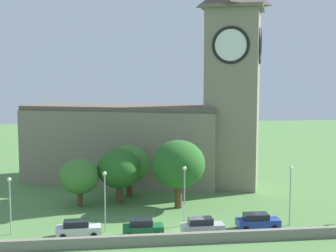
{
  "coord_description": "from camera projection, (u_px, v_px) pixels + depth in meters",
  "views": [
    {
      "loc": [
        -9.61,
        -52.78,
        17.58
      ],
      "look_at": [
        -1.45,
        9.73,
        10.53
      ],
      "focal_mm": 53.7,
      "sensor_mm": 36.0,
      "label": 1
    }
  ],
  "objects": [
    {
      "name": "streetlamp_west_end",
      "position": [
        10.0,
        196.0,
        53.43
      ],
      "size": [
        0.44,
        0.44,
        6.25
      ],
      "color": "#9EA0A5",
      "rests_on": "ground"
    },
    {
      "name": "streetlamp_east_mid",
      "position": [
        290.0,
        186.0,
        56.56
      ],
      "size": [
        0.44,
        0.44,
        6.86
      ],
      "color": "#9EA0A5",
      "rests_on": "ground"
    },
    {
      "name": "streetlamp_central",
      "position": [
        184.0,
        186.0,
        56.36
      ],
      "size": [
        0.44,
        0.44,
        6.85
      ],
      "color": "#9EA0A5",
      "rests_on": "ground"
    },
    {
      "name": "car_blue",
      "position": [
        257.0,
        221.0,
        55.73
      ],
      "size": [
        4.77,
        2.27,
        1.76
      ],
      "color": "#233D9E",
      "rests_on": "ground"
    },
    {
      "name": "streetlamp_west_mid",
      "position": [
        105.0,
        191.0,
        54.26
      ],
      "size": [
        0.44,
        0.44,
        6.71
      ],
      "color": "#9EA0A5",
      "rests_on": "ground"
    },
    {
      "name": "car_green",
      "position": [
        143.0,
        228.0,
        53.15
      ],
      "size": [
        4.32,
        2.25,
        1.91
      ],
      "color": "#1E6B38",
      "rests_on": "ground"
    },
    {
      "name": "quay_barrier",
      "position": [
        200.0,
        238.0,
        51.19
      ],
      "size": [
        52.75,
        0.7,
        1.11
      ],
      "primitive_type": "cube",
      "color": "gray",
      "rests_on": "ground"
    },
    {
      "name": "car_white",
      "position": [
        78.0,
        228.0,
        53.14
      ],
      "size": [
        4.69,
        2.16,
        1.76
      ],
      "color": "silver",
      "rests_on": "ground"
    },
    {
      "name": "tree_riverside_east",
      "position": [
        80.0,
        177.0,
        64.62
      ],
      "size": [
        5.06,
        5.06,
        6.23
      ],
      "color": "brown",
      "rests_on": "ground"
    },
    {
      "name": "tree_by_tower",
      "position": [
        178.0,
        164.0,
        63.78
      ],
      "size": [
        6.81,
        6.81,
        8.77
      ],
      "color": "brown",
      "rests_on": "ground"
    },
    {
      "name": "church",
      "position": [
        157.0,
        124.0,
        77.91
      ],
      "size": [
        37.93,
        21.63,
        31.02
      ],
      "color": "gray",
      "rests_on": "ground"
    },
    {
      "name": "ground_plane",
      "position": [
        173.0,
        197.0,
        69.99
      ],
      "size": [
        200.0,
        200.0,
        0.0
      ],
      "primitive_type": "plane",
      "color": "#517F42"
    },
    {
      "name": "tree_churchyard",
      "position": [
        119.0,
        169.0,
        66.02
      ],
      "size": [
        5.76,
        5.76,
        7.29
      ],
      "color": "brown",
      "rests_on": "ground"
    },
    {
      "name": "car_silver",
      "position": [
        202.0,
        226.0,
        53.6
      ],
      "size": [
        4.6,
        2.08,
        1.9
      ],
      "color": "silver",
      "rests_on": "ground"
    },
    {
      "name": "tree_riverside_west",
      "position": [
        129.0,
        163.0,
        69.48
      ],
      "size": [
        5.73,
        5.73,
        7.31
      ],
      "color": "brown",
      "rests_on": "ground"
    }
  ]
}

